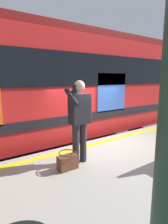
% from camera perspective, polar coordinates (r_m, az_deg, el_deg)
% --- Properties ---
extents(ground_plane, '(23.61, 23.61, 0.00)m').
position_cam_1_polar(ground_plane, '(5.87, 3.10, -18.02)').
color(ground_plane, '#4C4742').
extents(safety_line, '(13.71, 0.16, 0.01)m').
position_cam_1_polar(safety_line, '(5.23, 5.28, -9.03)').
color(safety_line, yellow).
rests_on(safety_line, platform).
extents(track_rail_near, '(18.19, 0.08, 0.16)m').
position_cam_1_polar(track_rail_near, '(6.68, -3.26, -13.59)').
color(track_rail_near, slate).
rests_on(track_rail_near, ground).
extents(track_rail_far, '(18.19, 0.08, 0.16)m').
position_cam_1_polar(track_rail_far, '(7.85, -8.96, -10.00)').
color(track_rail_far, slate).
rests_on(track_rail_far, ground).
extents(train_carriage, '(11.12, 3.01, 4.07)m').
position_cam_1_polar(train_carriage, '(6.32, -14.55, 8.07)').
color(train_carriage, red).
rests_on(train_carriage, ground).
extents(passenger, '(0.57, 0.55, 1.68)m').
position_cam_1_polar(passenger, '(3.78, -1.43, -0.97)').
color(passenger, '#262628').
rests_on(passenger, platform).
extents(handbag, '(0.38, 0.34, 0.34)m').
position_cam_1_polar(handbag, '(3.75, -4.97, -14.60)').
color(handbag, '#59331E').
rests_on(handbag, platform).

